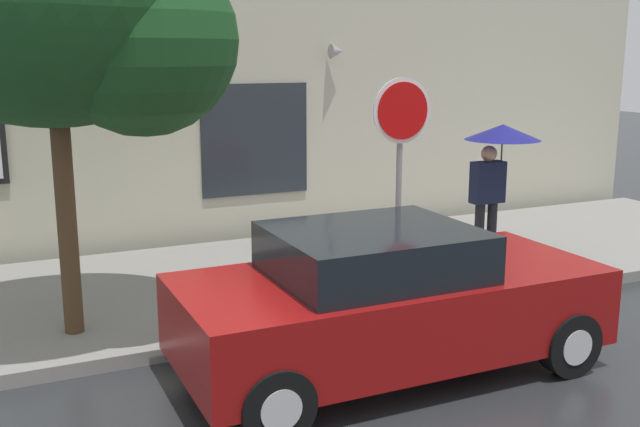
{
  "coord_description": "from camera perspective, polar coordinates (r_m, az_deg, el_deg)",
  "views": [
    {
      "loc": [
        -2.02,
        -6.03,
        3.06
      ],
      "look_at": [
        1.59,
        1.8,
        1.2
      ],
      "focal_mm": 41.66,
      "sensor_mm": 36.0,
      "label": 1
    }
  ],
  "objects": [
    {
      "name": "building_facade",
      "position": [
        11.71,
        -15.44,
        13.81
      ],
      "size": [
        20.0,
        0.67,
        7.0
      ],
      "color": "beige",
      "rests_on": "ground"
    },
    {
      "name": "ground_plane",
      "position": [
        7.06,
        -5.79,
        -13.58
      ],
      "size": [
        60.0,
        60.0,
        0.0
      ],
      "primitive_type": "plane",
      "color": "#282B2D"
    },
    {
      "name": "sidewalk",
      "position": [
        9.73,
        -11.63,
        -5.96
      ],
      "size": [
        20.0,
        4.0,
        0.15
      ],
      "primitive_type": "cube",
      "color": "gray",
      "rests_on": "ground"
    },
    {
      "name": "street_tree",
      "position": [
        7.89,
        -18.72,
        14.97
      ],
      "size": [
        3.45,
        2.94,
        4.77
      ],
      "color": "#4C3823",
      "rests_on": "sidewalk"
    },
    {
      "name": "pedestrian_with_umbrella",
      "position": [
        10.82,
        13.51,
        4.71
      ],
      "size": [
        1.07,
        1.07,
        1.94
      ],
      "color": "black",
      "rests_on": "sidewalk"
    },
    {
      "name": "parked_car",
      "position": [
        7.25,
        5.2,
        -6.71
      ],
      "size": [
        4.14,
        1.88,
        1.46
      ],
      "color": "maroon",
      "rests_on": "ground"
    },
    {
      "name": "stop_sign",
      "position": [
        8.72,
        6.23,
        5.25
      ],
      "size": [
        0.76,
        0.1,
        2.65
      ],
      "color": "gray",
      "rests_on": "sidewalk"
    }
  ]
}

